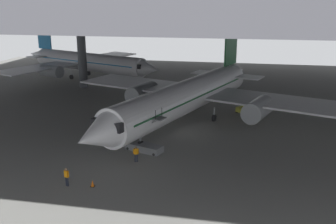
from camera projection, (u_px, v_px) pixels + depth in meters
ground_plane at (181, 131)px, 46.88m from camera, size 110.00×110.00×0.00m
hangar_structure at (197, 2)px, 55.68m from camera, size 121.00×99.00×15.65m
airplane_main at (188, 96)px, 49.09m from camera, size 38.13×38.39×12.26m
boarding_stairs at (145, 144)px, 40.53m from camera, size 4.58×2.78×4.82m
crew_worker_near_nose at (67, 176)px, 32.75m from camera, size 0.52×0.33×1.64m
crew_worker_by_stairs at (136, 153)px, 37.72m from camera, size 0.54×0.30×1.58m
airplane_distant at (86, 62)px, 77.57m from camera, size 33.57×33.49×11.03m
traffic_cone_orange at (92, 183)px, 32.81m from camera, size 0.36×0.36×0.60m
baggage_tug at (244, 109)px, 54.34m from camera, size 2.36×2.44×0.90m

